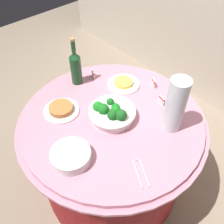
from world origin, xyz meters
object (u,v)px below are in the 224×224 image
Objects in this scene: food_plate_fried_egg at (123,84)px; broccoli_bowl at (112,113)px; decorative_fruit_vase at (175,108)px; label_placard_mid at (154,83)px; plate_stack at (71,156)px; wine_bottle at (76,67)px; serving_tongs at (141,172)px; label_placard_front at (162,100)px; food_plate_peanuts at (61,109)px; label_placard_rear at (93,74)px.

broccoli_bowl is at bearing -56.36° from food_plate_fried_egg.
decorative_fruit_vase is 6.18× the size of label_placard_mid.
wine_bottle is at bearing 140.56° from plate_stack.
serving_tongs is (0.10, -0.35, -0.14)m from decorative_fruit_vase.
wine_bottle reaches higher than label_placard_mid.
serving_tongs is 0.52m from label_placard_front.
label_placard_front is at bearing 70.20° from broccoli_bowl.
food_plate_peanuts is 4.00× the size of label_placard_rear.
label_placard_mid reaches higher than serving_tongs.
label_placard_mid is (-0.03, 0.41, -0.01)m from broccoli_bowl.
food_plate_peanuts is at bearing 154.02° from plate_stack.
plate_stack is 0.62× the size of decorative_fruit_vase.
wine_bottle is 1.53× the size of food_plate_peanuts.
food_plate_fried_egg is (-0.26, 0.62, -0.02)m from plate_stack.
food_plate_peanuts is 4.00× the size of label_placard_mid.
label_placard_mid is at bearing 147.82° from decorative_fruit_vase.
broccoli_bowl is 5.09× the size of label_placard_front.
food_plate_fried_egg is 4.00× the size of label_placard_mid.
decorative_fruit_vase reaches higher than wine_bottle.
label_placard_rear is (-0.46, 0.52, 0.00)m from plate_stack.
plate_stack is 0.95× the size of food_plate_fried_egg.
decorative_fruit_vase reaches higher than plate_stack.
food_plate_fried_egg is 0.30m from label_placard_front.
label_placard_rear is (0.03, 0.11, -0.10)m from wine_bottle.
serving_tongs is at bearing -60.74° from label_placard_front.
decorative_fruit_vase is 6.18× the size of label_placard_front.
food_plate_fried_egg is at bearing 81.10° from food_plate_peanuts.
food_plate_fried_egg is (0.24, 0.21, -0.12)m from wine_bottle.
serving_tongs is at bearing -13.72° from wine_bottle.
food_plate_fried_egg is (-0.45, 0.05, -0.14)m from decorative_fruit_vase.
food_plate_peanuts is 4.00× the size of label_placard_front.
label_placard_rear is (-0.75, 0.31, 0.03)m from serving_tongs.
broccoli_bowl is at bearing -7.44° from wine_bottle.
label_placard_mid is (-0.31, 0.19, -0.12)m from decorative_fruit_vase.
broccoli_bowl is at bearing -109.80° from label_placard_front.
decorative_fruit_vase reaches higher than serving_tongs.
label_placard_front reaches higher than serving_tongs.
decorative_fruit_vase reaches higher than food_plate_fried_egg.
decorative_fruit_vase is 0.22m from label_placard_front.
label_placard_mid is (-0.15, 0.09, 0.00)m from label_placard_front.
plate_stack is 0.77m from label_placard_mid.
label_placard_rear is (-0.66, -0.05, -0.12)m from decorative_fruit_vase.
serving_tongs is at bearing -53.54° from label_placard_mid.
decorative_fruit_vase reaches higher than label_placard_front.
plate_stack reaches higher than label_placard_front.
decorative_fruit_vase is 1.55× the size of food_plate_peanuts.
label_placard_mid reaches higher than food_plate_peanuts.
decorative_fruit_vase is (0.27, 0.22, 0.10)m from broccoli_bowl.
food_plate_peanuts is at bearing -142.27° from decorative_fruit_vase.
decorative_fruit_vase is at bearing -6.65° from food_plate_fried_egg.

